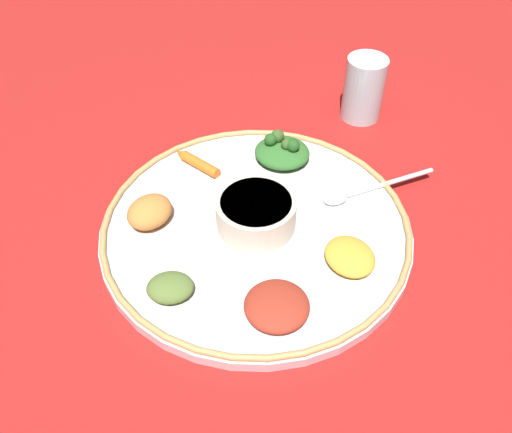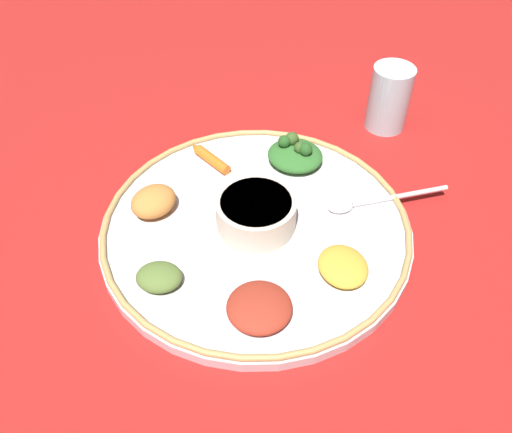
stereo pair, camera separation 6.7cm
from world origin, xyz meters
The scene contains 12 objects.
ground_plane centered at (0.00, 0.00, 0.00)m, with size 2.40×2.40×0.00m, color maroon.
platter centered at (0.00, 0.00, 0.01)m, with size 0.40×0.40×0.01m, color silver.
platter_rim centered at (0.00, 0.00, 0.02)m, with size 0.39×0.39×0.01m, color tan.
center_bowl centered at (0.00, 0.00, 0.04)m, with size 0.10×0.10×0.04m.
spoon centered at (0.12, 0.10, 0.02)m, with size 0.14×0.12×0.01m.
greens_pile centered at (-0.01, 0.14, 0.03)m, with size 0.08×0.07×0.04m.
carrot_near_spoon centered at (-0.12, 0.08, 0.02)m, with size 0.08×0.04×0.01m.
mound_collards centered at (-0.06, -0.13, 0.03)m, with size 0.05×0.04×0.02m, color #567033.
mound_beet centered at (0.06, -0.12, 0.03)m, with size 0.07×0.07×0.02m, color maroon.
mound_lentil_yellow centered at (0.13, -0.02, 0.02)m, with size 0.07×0.06×0.02m, color gold.
mound_squash centered at (-0.13, -0.04, 0.03)m, with size 0.06×0.05×0.03m, color #C67A38.
drinking_glass centered at (0.08, 0.30, 0.04)m, with size 0.06×0.06×0.10m.
Camera 2 is at (0.21, -0.42, 0.51)m, focal length 37.59 mm.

